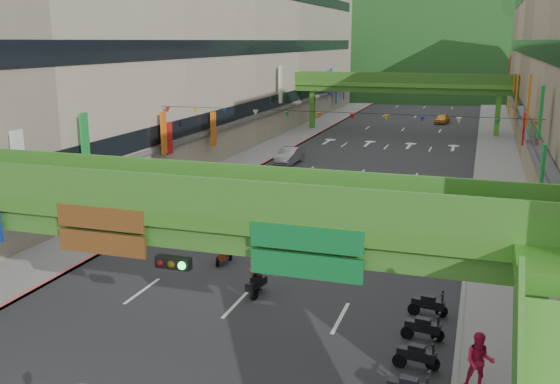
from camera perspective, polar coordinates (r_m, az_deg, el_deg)
road_slab at (r=62.37m, az=9.14°, el=3.50°), size 18.00×140.00×0.02m
sidewalk_left at (r=64.92m, az=-0.51°, el=4.13°), size 4.00×140.00×0.15m
sidewalk_right at (r=61.68m, az=19.29°, el=2.85°), size 4.00×140.00×0.15m
curb_left at (r=64.35m, az=1.10°, el=4.05°), size 0.20×140.00×0.18m
curb_right at (r=61.66m, az=17.52°, el=2.99°), size 0.20×140.00×0.18m
building_row_left at (r=66.98m, az=-7.13°, el=12.39°), size 12.80×95.00×19.00m
overpass_near at (r=19.01m, az=-9.13°, el=-3.77°), size 28.00×12.27×7.10m
overpass_far at (r=76.48m, az=11.09°, el=9.35°), size 28.00×2.20×7.10m
hill_left at (r=172.78m, az=10.01°, el=9.88°), size 168.00×140.00×112.00m
hill_right at (r=191.66m, az=22.98°, el=9.37°), size 208.00×176.00×128.00m
bunting_string at (r=42.05m, az=5.09°, el=6.95°), size 26.00×0.36×0.47m
scooter_rider_mid at (r=27.25m, az=-2.19°, el=-7.33°), size 0.96×1.59×2.09m
scooter_rider_far at (r=31.22m, az=-5.15°, el=-4.80°), size 0.88×1.58×1.96m
parked_scooter_row at (r=23.19m, az=12.66°, el=-13.12°), size 1.60×7.20×1.08m
car_silver at (r=56.37m, az=0.86°, el=3.33°), size 1.83×4.46×1.44m
car_yellow at (r=86.92m, az=14.61°, el=6.50°), size 2.05×3.93×1.28m
pedestrian_red at (r=21.17m, az=17.73°, el=-14.91°), size 0.96×0.76×1.89m
pedestrian_dark at (r=39.54m, az=20.33°, el=-1.74°), size 1.11×1.03×1.83m
pedestrian_blue at (r=33.94m, az=18.01°, el=-4.21°), size 0.77×0.50×1.64m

